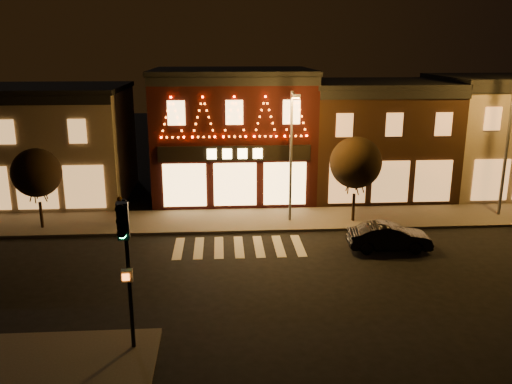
{
  "coord_description": "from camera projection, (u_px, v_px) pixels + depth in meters",
  "views": [
    {
      "loc": [
        -0.82,
        -20.87,
        9.7
      ],
      "look_at": [
        0.86,
        4.0,
        2.84
      ],
      "focal_mm": 37.27,
      "sensor_mm": 36.0,
      "label": 1
    }
  ],
  "objects": [
    {
      "name": "dark_sedan",
      "position": [
        389.0,
        237.0,
        26.02
      ],
      "size": [
        4.09,
        1.61,
        1.32
      ],
      "primitive_type": "imported",
      "rotation": [
        0.0,
        0.0,
        1.52
      ],
      "color": "black",
      "rests_on": "ground"
    },
    {
      "name": "tree_right",
      "position": [
        356.0,
        163.0,
        29.25
      ],
      "size": [
        2.86,
        2.86,
        4.79
      ],
      "rotation": [
        0.0,
        0.0,
        0.13
      ],
      "color": "black",
      "rests_on": "sidewalk_far"
    },
    {
      "name": "pedestrian",
      "position": [
        120.0,
        210.0,
        29.25
      ],
      "size": [
        0.69,
        0.59,
        1.61
      ],
      "primitive_type": "imported",
      "rotation": [
        0.0,
        0.0,
        2.74
      ],
      "color": "gray",
      "rests_on": "sidewalk_far"
    },
    {
      "name": "building_right_b",
      "position": [
        503.0,
        134.0,
        36.33
      ],
      "size": [
        9.2,
        8.28,
        7.8
      ],
      "color": "#7A6857",
      "rests_on": "ground"
    },
    {
      "name": "sidewalk_far",
      "position": [
        271.0,
        220.0,
        30.51
      ],
      "size": [
        44.0,
        4.0,
        0.15
      ],
      "primitive_type": "cube",
      "color": "#47423D",
      "rests_on": "ground"
    },
    {
      "name": "streetlamp_right",
      "position": [
        512.0,
        127.0,
        29.62
      ],
      "size": [
        0.57,
        2.02,
        8.86
      ],
      "rotation": [
        0.0,
        0.0,
        0.04
      ],
      "color": "#59595E",
      "rests_on": "sidewalk_far"
    },
    {
      "name": "tree_left",
      "position": [
        37.0,
        173.0,
        28.19
      ],
      "size": [
        2.61,
        2.61,
        4.37
      ],
      "rotation": [
        0.0,
        0.0,
        -0.12
      ],
      "color": "black",
      "rests_on": "sidewalk_far"
    },
    {
      "name": "building_right_a",
      "position": [
        374.0,
        137.0,
        35.78
      ],
      "size": [
        9.2,
        8.28,
        7.5
      ],
      "color": "#372013",
      "rests_on": "ground"
    },
    {
      "name": "building_left",
      "position": [
        32.0,
        143.0,
        34.34
      ],
      "size": [
        12.2,
        8.28,
        7.3
      ],
      "color": "#7A6857",
      "rests_on": "ground"
    },
    {
      "name": "building_pulp",
      "position": [
        233.0,
        133.0,
        35.04
      ],
      "size": [
        10.2,
        8.34,
        8.3
      ],
      "color": "#330D0B",
      "rests_on": "ground"
    },
    {
      "name": "ground",
      "position": [
        242.0,
        281.0,
        22.7
      ],
      "size": [
        120.0,
        120.0,
        0.0
      ],
      "primitive_type": "plane",
      "color": "black",
      "rests_on": "ground"
    },
    {
      "name": "traffic_signal_near",
      "position": [
        126.0,
        247.0,
        16.4
      ],
      "size": [
        0.38,
        0.53,
        5.04
      ],
      "rotation": [
        0.0,
        0.0,
        0.1
      ],
      "color": "black",
      "rests_on": "sidewalk_near"
    },
    {
      "name": "streetlamp_mid",
      "position": [
        292.0,
        147.0,
        28.88
      ],
      "size": [
        0.45,
        1.65,
        7.25
      ],
      "rotation": [
        0.0,
        0.0,
        -0.0
      ],
      "color": "#59595E",
      "rests_on": "sidewalk_far"
    }
  ]
}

